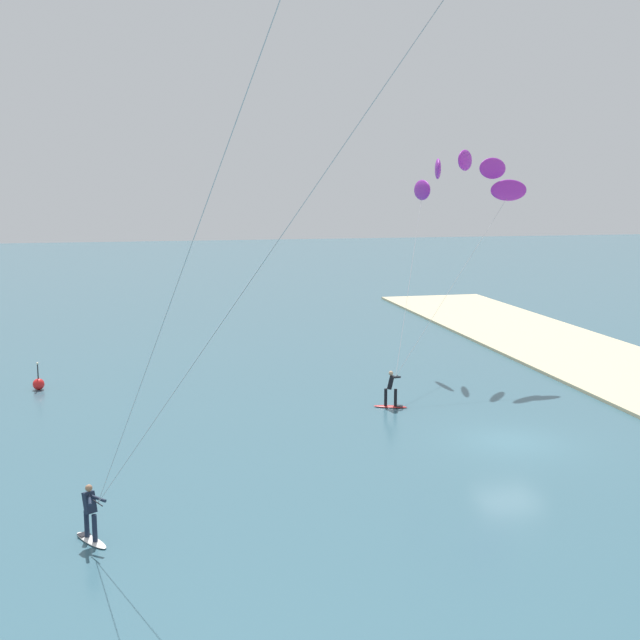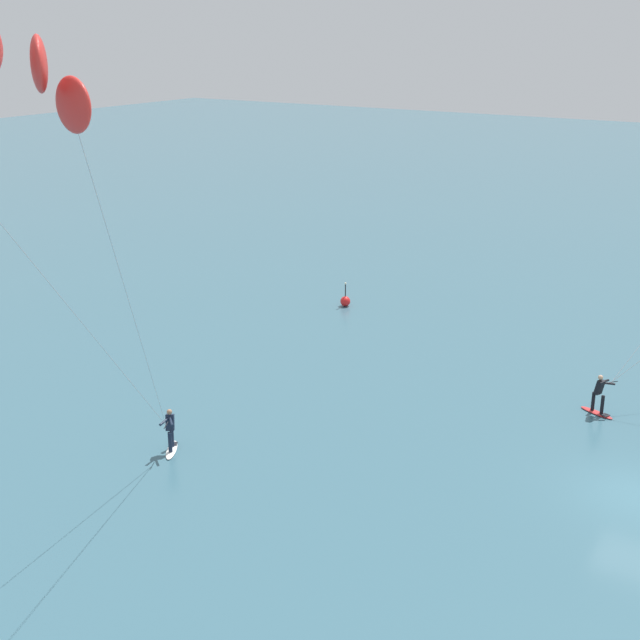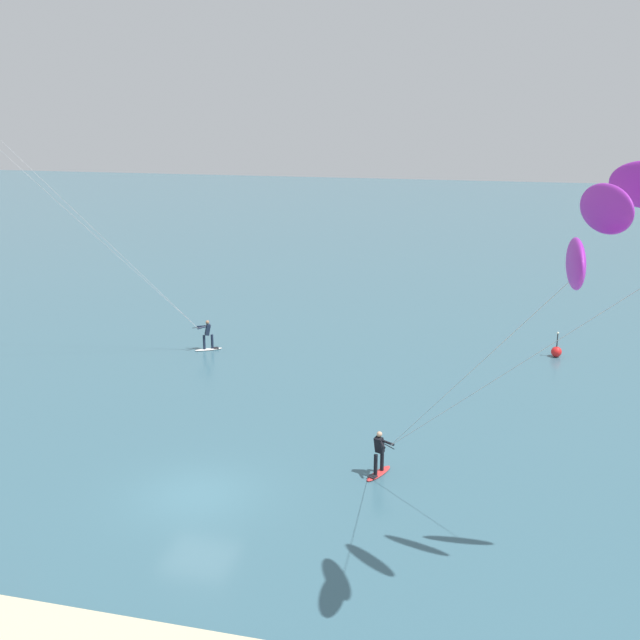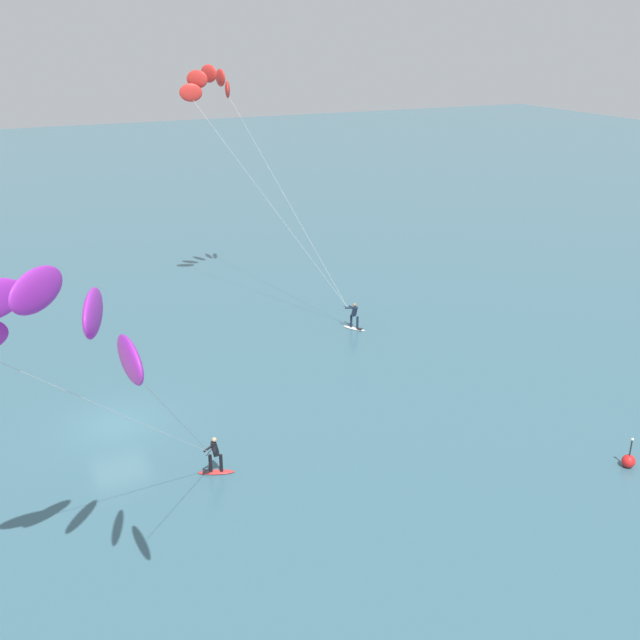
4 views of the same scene
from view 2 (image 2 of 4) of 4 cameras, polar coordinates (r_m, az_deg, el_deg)
The scene contains 2 objects.
kitesurfer_nearshore at distance 19.11m, azimuth -19.88°, elevation 12.79°, with size 12.38×8.04×15.06m.
marker_buoy at distance 48.52m, azimuth 1.67°, elevation 1.26°, with size 0.56×0.56×1.38m.
Camera 2 is at (-27.33, -4.54, 14.94)m, focal length 48.87 mm.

